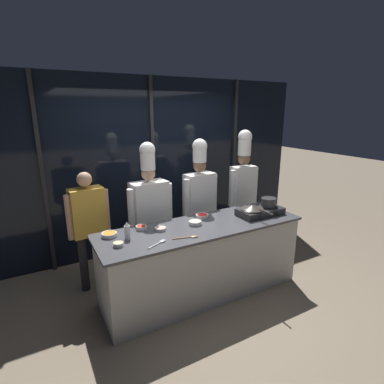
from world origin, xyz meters
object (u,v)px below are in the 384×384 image
at_px(portable_stove, 260,211).
at_px(prep_bowl_bell_pepper, 202,216).
at_px(squeeze_bottle_clear, 127,231).
at_px(prep_bowl_chili_flakes, 141,227).
at_px(person_guest, 88,220).
at_px(chef_sous, 200,195).
at_px(serving_spoon_slotted, 191,237).
at_px(chef_head, 150,206).
at_px(prep_bowl_shrimp, 160,229).
at_px(prep_bowl_ginger, 118,244).
at_px(prep_bowl_noodles, 195,222).
at_px(frying_pan, 252,207).
at_px(stock_pot, 269,202).
at_px(serving_spoon_solid, 160,242).
at_px(prep_bowl_carrots, 109,234).
at_px(chef_line, 243,183).

xyz_separation_m(portable_stove, prep_bowl_bell_pepper, (-0.72, 0.27, -0.02)).
bearing_deg(portable_stove, squeeze_bottle_clear, 176.52).
distance_m(prep_bowl_chili_flakes, person_guest, 0.72).
height_order(squeeze_bottle_clear, chef_sous, chef_sous).
distance_m(serving_spoon_slotted, chef_head, 0.92).
xyz_separation_m(serving_spoon_slotted, chef_sous, (0.64, 0.90, 0.15)).
height_order(prep_bowl_bell_pepper, chef_head, chef_head).
bearing_deg(prep_bowl_shrimp, portable_stove, -6.42).
distance_m(prep_bowl_bell_pepper, serving_spoon_slotted, 0.63).
xyz_separation_m(prep_bowl_chili_flakes, chef_sous, (1.03, 0.44, 0.13)).
relative_size(prep_bowl_chili_flakes, person_guest, 0.08).
height_order(prep_bowl_ginger, prep_bowl_shrimp, prep_bowl_ginger).
bearing_deg(squeeze_bottle_clear, prep_bowl_shrimp, 6.57).
bearing_deg(chef_sous, prep_bowl_noodles, 48.40).
relative_size(prep_bowl_chili_flakes, chef_head, 0.07).
bearing_deg(prep_bowl_shrimp, chef_sous, 33.60).
bearing_deg(chef_sous, prep_bowl_chili_flakes, 15.85).
bearing_deg(frying_pan, stock_pot, 0.88).
bearing_deg(serving_spoon_solid, prep_bowl_carrots, 135.75).
distance_m(stock_pot, prep_bowl_chili_flakes, 1.69).
bearing_deg(serving_spoon_slotted, stock_pot, 8.52).
relative_size(portable_stove, chef_sous, 0.32).
bearing_deg(prep_bowl_carrots, stock_pot, -7.24).
distance_m(prep_bowl_chili_flakes, chef_sous, 1.12).
distance_m(prep_bowl_bell_pepper, chef_sous, 0.51).
relative_size(frying_pan, chef_sous, 0.28).
bearing_deg(serving_spoon_slotted, prep_bowl_chili_flakes, 129.66).
xyz_separation_m(squeeze_bottle_clear, person_guest, (-0.27, 0.70, -0.07)).
distance_m(portable_stove, squeeze_bottle_clear, 1.74).
distance_m(prep_bowl_carrots, serving_spoon_solid, 0.59).
height_order(squeeze_bottle_clear, serving_spoon_solid, squeeze_bottle_clear).
bearing_deg(person_guest, stock_pot, 153.04).
height_order(stock_pot, chef_line, chef_line).
xyz_separation_m(prep_bowl_chili_flakes, person_guest, (-0.48, 0.53, -0.00)).
relative_size(prep_bowl_bell_pepper, prep_bowl_carrots, 1.00).
relative_size(prep_bowl_noodles, chef_sous, 0.08).
xyz_separation_m(serving_spoon_slotted, person_guest, (-0.87, 1.00, 0.02)).
height_order(serving_spoon_solid, person_guest, person_guest).
height_order(prep_bowl_noodles, chef_line, chef_line).
height_order(squeeze_bottle_clear, chef_line, chef_line).
relative_size(prep_bowl_carrots, prep_bowl_chili_flakes, 1.33).
height_order(prep_bowl_ginger, serving_spoon_solid, prep_bowl_ginger).
height_order(squeeze_bottle_clear, person_guest, person_guest).
distance_m(prep_bowl_bell_pepper, prep_bowl_shrimp, 0.64).
bearing_deg(prep_bowl_ginger, serving_spoon_slotted, -12.83).
bearing_deg(stock_pot, chef_head, 152.90).
distance_m(prep_bowl_ginger, serving_spoon_slotted, 0.76).
xyz_separation_m(portable_stove, prep_bowl_ginger, (-1.88, -0.02, -0.02)).
distance_m(prep_bowl_shrimp, person_guest, 0.93).
distance_m(squeeze_bottle_clear, prep_bowl_ginger, 0.20).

